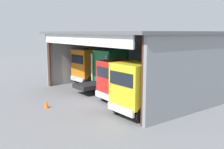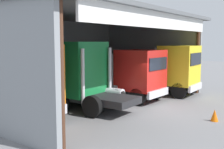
{
  "view_description": "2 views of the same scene",
  "coord_description": "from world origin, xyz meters",
  "px_view_note": "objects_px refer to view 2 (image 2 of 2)",
  "views": [
    {
      "loc": [
        16.63,
        -9.35,
        5.3
      ],
      "look_at": [
        0.0,
        2.87,
        1.8
      ],
      "focal_mm": 40.22,
      "sensor_mm": 36.0,
      "label": 1
    },
    {
      "loc": [
        -12.97,
        -6.48,
        3.72
      ],
      "look_at": [
        0.0,
        2.87,
        1.8
      ],
      "focal_mm": 44.66,
      "sensor_mm": 36.0,
      "label": 2
    }
  ],
  "objects_px": {
    "oil_drum": "(58,89)",
    "traffic_cone": "(215,115)",
    "truck_orange_center_bay": "(22,83)",
    "truck_green_center_left_bay": "(84,74)",
    "truck_red_right_bay": "(137,74)",
    "truck_yellow_center_right_bay": "(176,69)",
    "tool_cart": "(49,93)"
  },
  "relations": [
    {
      "from": "truck_yellow_center_right_bay",
      "to": "traffic_cone",
      "type": "distance_m",
      "value": 6.6
    },
    {
      "from": "tool_cart",
      "to": "truck_orange_center_bay",
      "type": "bearing_deg",
      "value": -145.33
    },
    {
      "from": "truck_green_center_left_bay",
      "to": "truck_yellow_center_right_bay",
      "type": "bearing_deg",
      "value": -21.32
    },
    {
      "from": "truck_green_center_left_bay",
      "to": "traffic_cone",
      "type": "distance_m",
      "value": 7.0
    },
    {
      "from": "truck_orange_center_bay",
      "to": "truck_red_right_bay",
      "type": "relative_size",
      "value": 1.02
    },
    {
      "from": "truck_orange_center_bay",
      "to": "tool_cart",
      "type": "height_order",
      "value": "truck_orange_center_bay"
    },
    {
      "from": "truck_orange_center_bay",
      "to": "oil_drum",
      "type": "relative_size",
      "value": 5.19
    },
    {
      "from": "truck_yellow_center_right_bay",
      "to": "oil_drum",
      "type": "xyz_separation_m",
      "value": [
        -4.94,
        6.42,
        -1.34
      ]
    },
    {
      "from": "truck_orange_center_bay",
      "to": "traffic_cone",
      "type": "bearing_deg",
      "value": 124.59
    },
    {
      "from": "truck_yellow_center_right_bay",
      "to": "tool_cart",
      "type": "xyz_separation_m",
      "value": [
        -6.57,
        5.54,
        -1.3
      ]
    },
    {
      "from": "truck_red_right_bay",
      "to": "truck_orange_center_bay",
      "type": "bearing_deg",
      "value": -10.59
    },
    {
      "from": "truck_orange_center_bay",
      "to": "traffic_cone",
      "type": "height_order",
      "value": "truck_orange_center_bay"
    },
    {
      "from": "truck_green_center_left_bay",
      "to": "truck_red_right_bay",
      "type": "height_order",
      "value": "truck_green_center_left_bay"
    },
    {
      "from": "oil_drum",
      "to": "truck_red_right_bay",
      "type": "bearing_deg",
      "value": -71.71
    },
    {
      "from": "traffic_cone",
      "to": "truck_yellow_center_right_bay",
      "type": "bearing_deg",
      "value": 39.23
    },
    {
      "from": "oil_drum",
      "to": "traffic_cone",
      "type": "relative_size",
      "value": 1.66
    },
    {
      "from": "truck_red_right_bay",
      "to": "oil_drum",
      "type": "distance_m",
      "value": 5.62
    },
    {
      "from": "truck_orange_center_bay",
      "to": "truck_green_center_left_bay",
      "type": "relative_size",
      "value": 1.04
    },
    {
      "from": "truck_orange_center_bay",
      "to": "tool_cart",
      "type": "xyz_separation_m",
      "value": [
        3.91,
        2.7,
        -1.38
      ]
    },
    {
      "from": "truck_orange_center_bay",
      "to": "tool_cart",
      "type": "relative_size",
      "value": 4.83
    },
    {
      "from": "truck_green_center_left_bay",
      "to": "tool_cart",
      "type": "relative_size",
      "value": 4.65
    },
    {
      "from": "truck_orange_center_bay",
      "to": "truck_green_center_left_bay",
      "type": "distance_m",
      "value": 3.78
    },
    {
      "from": "truck_red_right_bay",
      "to": "tool_cart",
      "type": "relative_size",
      "value": 4.75
    },
    {
      "from": "truck_green_center_left_bay",
      "to": "oil_drum",
      "type": "bearing_deg",
      "value": 64.79
    },
    {
      "from": "tool_cart",
      "to": "traffic_cone",
      "type": "bearing_deg",
      "value": -80.56
    },
    {
      "from": "truck_green_center_left_bay",
      "to": "traffic_cone",
      "type": "xyz_separation_m",
      "value": [
        1.74,
        -6.58,
        -1.64
      ]
    },
    {
      "from": "truck_red_right_bay",
      "to": "tool_cart",
      "type": "xyz_separation_m",
      "value": [
        -3.35,
        4.33,
        -1.19
      ]
    },
    {
      "from": "truck_orange_center_bay",
      "to": "traffic_cone",
      "type": "xyz_separation_m",
      "value": [
        5.5,
        -6.9,
        -1.6
      ]
    },
    {
      "from": "truck_green_center_left_bay",
      "to": "tool_cart",
      "type": "height_order",
      "value": "truck_green_center_left_bay"
    },
    {
      "from": "truck_yellow_center_right_bay",
      "to": "truck_orange_center_bay",
      "type": "bearing_deg",
      "value": -16.37
    },
    {
      "from": "oil_drum",
      "to": "traffic_cone",
      "type": "bearing_deg",
      "value": -90.19
    },
    {
      "from": "truck_orange_center_bay",
      "to": "truck_red_right_bay",
      "type": "height_order",
      "value": "truck_orange_center_bay"
    }
  ]
}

